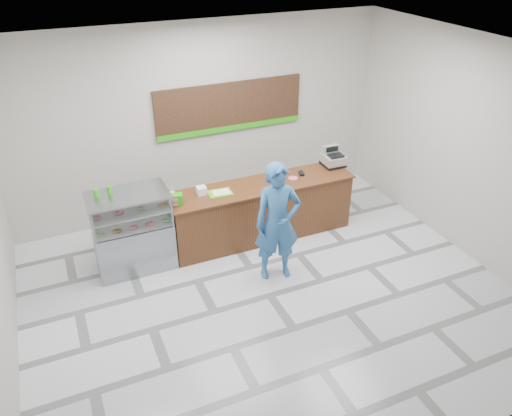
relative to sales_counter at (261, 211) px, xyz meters
name	(u,v)px	position (x,y,z in m)	size (l,w,h in m)	color
floor	(270,295)	(-0.55, -1.55, -0.52)	(7.00, 7.00, 0.00)	silver
back_wall	(201,121)	(-0.55, 1.45, 1.23)	(7.00, 7.00, 0.00)	#B8B2A9
ceiling	(274,60)	(-0.55, -1.55, 2.98)	(7.00, 7.00, 0.00)	silver
sales_counter	(261,211)	(0.00, 0.00, 0.00)	(3.26, 0.76, 1.03)	brown
display_case	(132,231)	(-2.22, 0.00, 0.16)	(1.22, 0.72, 1.33)	gray
menu_board	(230,108)	(0.00, 1.41, 1.42)	(2.80, 0.06, 0.90)	black
cash_register	(333,159)	(1.49, 0.18, 0.65)	(0.39, 0.40, 0.35)	black
card_terminal	(301,173)	(0.80, 0.07, 0.53)	(0.08, 0.16, 0.04)	black
serving_tray	(220,193)	(-0.75, -0.02, 0.52)	(0.40, 0.31, 0.02)	#66C11C
napkin_box	(201,191)	(-1.03, 0.08, 0.58)	(0.15, 0.15, 0.13)	white
straw_cup	(172,195)	(-1.50, 0.14, 0.57)	(0.08, 0.08, 0.12)	silver
promo_box	(176,199)	(-1.50, -0.08, 0.60)	(0.20, 0.13, 0.18)	#2AAA12
donut_decal	(293,178)	(0.60, 0.00, 0.52)	(0.17, 0.17, 0.00)	#FB5C97
green_cup_left	(96,193)	(-2.64, 0.10, 0.88)	(0.08, 0.08, 0.12)	#2AAA12
green_cup_right	(110,190)	(-2.45, 0.12, 0.88)	(0.08, 0.08, 0.12)	#2AAA12
customer	(277,222)	(-0.23, -1.10, 0.44)	(0.70, 0.46, 1.92)	#2E66A0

